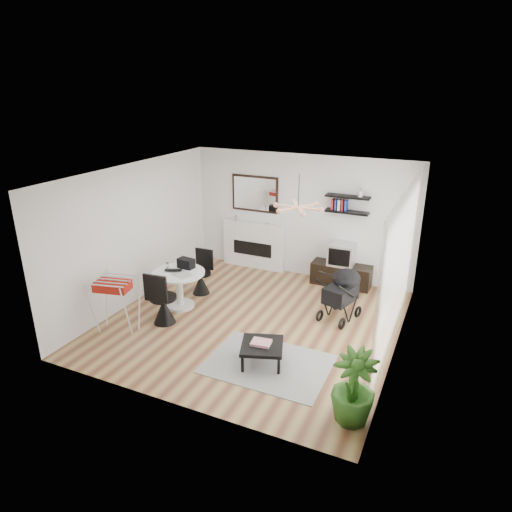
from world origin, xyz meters
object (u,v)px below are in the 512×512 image
at_px(fireplace, 254,239).
at_px(stroller, 342,296).
at_px(tv_console, 341,275).
at_px(coffee_table, 262,346).
at_px(dining_table, 179,284).
at_px(crt_tv, 342,254).
at_px(potted_plant, 354,387).
at_px(drying_rack, 116,304).

relative_size(fireplace, stroller, 2.09).
distance_m(tv_console, coffee_table, 3.41).
distance_m(dining_table, coffee_table, 2.48).
xyz_separation_m(tv_console, dining_table, (-2.57, -2.30, 0.24)).
height_order(tv_console, crt_tv, crt_tv).
relative_size(crt_tv, potted_plant, 0.52).
bearing_deg(potted_plant, fireplace, 128.35).
distance_m(fireplace, tv_console, 2.19).
bearing_deg(drying_rack, fireplace, 63.49).
bearing_deg(crt_tv, stroller, -74.63).
bearing_deg(tv_console, stroller, -75.30).
relative_size(stroller, coffee_table, 1.28).
xyz_separation_m(coffee_table, potted_plant, (1.56, -0.68, 0.21)).
height_order(stroller, coffee_table, stroller).
distance_m(tv_console, dining_table, 3.46).
xyz_separation_m(drying_rack, potted_plant, (4.24, -0.55, -0.02)).
distance_m(tv_console, potted_plant, 4.27).
relative_size(fireplace, crt_tv, 4.08).
bearing_deg(coffee_table, crt_tv, 84.51).
relative_size(fireplace, dining_table, 2.17).
relative_size(crt_tv, stroller, 0.51).
height_order(fireplace, dining_table, fireplace).
bearing_deg(tv_console, drying_rack, -130.59).
bearing_deg(potted_plant, tv_console, 106.61).
height_order(tv_console, stroller, stroller).
bearing_deg(dining_table, potted_plant, -25.18).
distance_m(fireplace, dining_table, 2.50).
xyz_separation_m(tv_console, stroller, (0.38, -1.43, 0.21)).
height_order(crt_tv, stroller, stroller).
xyz_separation_m(crt_tv, coffee_table, (-0.33, -3.39, -0.40)).
distance_m(drying_rack, potted_plant, 4.28).
bearing_deg(fireplace, coffee_table, -63.25).
distance_m(dining_table, drying_rack, 1.32).
bearing_deg(fireplace, tv_console, -4.13).
xyz_separation_m(crt_tv, drying_rack, (-3.01, -3.53, -0.18)).
distance_m(coffee_table, potted_plant, 1.72).
bearing_deg(coffee_table, fireplace, 116.75).
xyz_separation_m(fireplace, potted_plant, (3.35, -4.23, -0.18)).
bearing_deg(coffee_table, dining_table, 153.78).
bearing_deg(stroller, fireplace, 162.98).
bearing_deg(stroller, coffee_table, -94.82).
distance_m(dining_table, potted_plant, 4.18).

